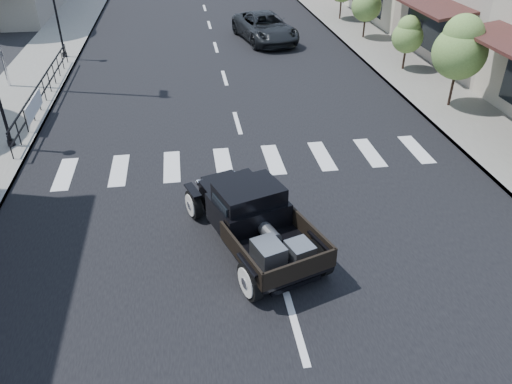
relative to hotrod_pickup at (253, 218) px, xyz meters
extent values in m
plane|color=black|center=(0.45, 0.23, -0.79)|extent=(120.00, 120.00, 0.00)
cube|color=black|center=(0.45, 15.23, -0.78)|extent=(14.00, 80.00, 0.02)
cube|color=gray|center=(-8.05, 15.23, -0.72)|extent=(3.00, 80.00, 0.15)
cube|color=gray|center=(8.95, 15.23, -0.72)|extent=(3.00, 80.00, 0.15)
imported|color=black|center=(3.26, 18.12, -0.05)|extent=(3.40, 5.68, 1.48)
camera|label=1|loc=(-1.36, -9.57, 6.71)|focal=35.00mm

